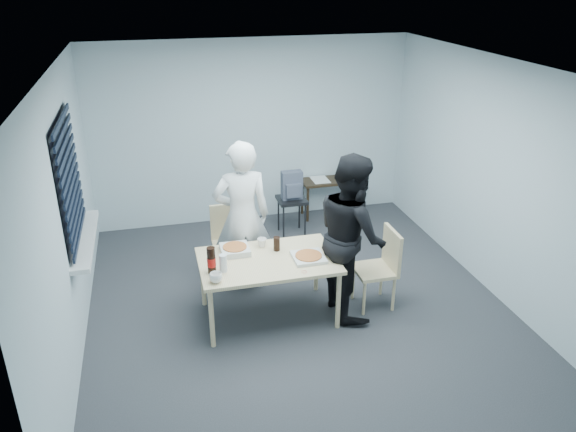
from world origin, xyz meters
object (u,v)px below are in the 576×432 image
object	(u,v)px
mug_a	(216,278)
side_table	(330,185)
chair_far	(230,237)
person_black	(351,235)
backpack	(292,186)
soda_bottle	(211,261)
stool	(292,206)
mug_b	(262,243)
person_white	(242,217)
chair_right	(382,263)
dining_table	(268,264)

from	to	relation	value
mug_a	side_table	bearing A→B (deg)	53.19
chair_far	person_black	distance (m)	1.58
backpack	soda_bottle	distance (m)	2.44
chair_far	stool	world-z (taller)	chair_far
person_black	mug_b	xyz separation A→B (m)	(-0.89, 0.35, -0.15)
person_black	side_table	world-z (taller)	person_black
person_white	soda_bottle	world-z (taller)	person_white
chair_far	backpack	world-z (taller)	backpack
person_black	stool	world-z (taller)	person_black
person_black	mug_b	bearing A→B (deg)	68.37
chair_right	mug_a	world-z (taller)	chair_right
person_black	side_table	distance (m)	2.56
chair_right	stool	size ratio (longest dim) A/B	1.66
chair_far	mug_a	distance (m)	1.37
side_table	soda_bottle	size ratio (longest dim) A/B	3.09
chair_right	mug_b	world-z (taller)	chair_right
backpack	soda_bottle	xyz separation A→B (m)	(-1.34, -2.03, 0.10)
person_white	mug_b	size ratio (longest dim) A/B	17.70
dining_table	stool	size ratio (longest dim) A/B	2.64
chair_right	person_white	xyz separation A→B (m)	(-1.40, 0.75, 0.37)
dining_table	person_white	distance (m)	0.74
side_table	soda_bottle	world-z (taller)	soda_bottle
chair_far	backpack	bearing A→B (deg)	42.41
dining_table	person_black	size ratio (longest dim) A/B	0.80
person_white	person_black	distance (m)	1.27
person_black	chair_far	bearing A→B (deg)	47.75
dining_table	mug_a	bearing A→B (deg)	-150.30
person_black	soda_bottle	size ratio (longest dim) A/B	6.42
dining_table	stool	bearing A→B (deg)	68.55
chair_right	side_table	size ratio (longest dim) A/B	1.05
backpack	mug_b	size ratio (longest dim) A/B	3.91
dining_table	chair_right	world-z (taller)	chair_right
person_black	soda_bottle	xyz separation A→B (m)	(-1.48, -0.08, -0.06)
chair_right	mug_b	size ratio (longest dim) A/B	8.90
stool	backpack	xyz separation A→B (m)	(0.00, -0.01, 0.30)
mug_a	soda_bottle	xyz separation A→B (m)	(-0.01, 0.19, 0.08)
dining_table	backpack	xyz separation A→B (m)	(0.75, 1.90, 0.10)
dining_table	backpack	bearing A→B (deg)	68.43
stool	backpack	bearing A→B (deg)	-90.00
mug_a	soda_bottle	world-z (taller)	soda_bottle
backpack	person_white	bearing A→B (deg)	-144.78
person_black	stool	xyz separation A→B (m)	(-0.14, 1.96, -0.46)
stool	soda_bottle	size ratio (longest dim) A/B	1.94
person_white	backpack	xyz separation A→B (m)	(0.89, 1.21, -0.16)
stool	mug_b	xyz separation A→B (m)	(-0.75, -1.61, 0.31)
mug_a	backpack	bearing A→B (deg)	59.19
mug_a	mug_b	distance (m)	0.85
dining_table	mug_a	distance (m)	0.67
chair_far	dining_table	bearing A→B (deg)	-75.52
chair_right	mug_a	bearing A→B (deg)	-171.75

